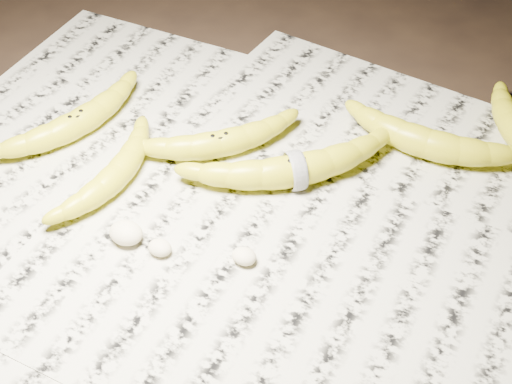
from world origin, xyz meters
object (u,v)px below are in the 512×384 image
at_px(banana_left_b, 117,172).
at_px(banana_upper_a, 429,141).
at_px(banana_left_a, 76,121).
at_px(banana_taped, 296,168).
at_px(banana_center, 219,142).

distance_m(banana_left_b, banana_upper_a, 0.40).
height_order(banana_left_a, banana_taped, banana_taped).
bearing_deg(banana_upper_a, banana_left_a, -160.06).
distance_m(banana_center, banana_upper_a, 0.27).
bearing_deg(banana_taped, banana_center, 136.16).
bearing_deg(banana_upper_a, banana_taped, -138.40).
relative_size(banana_center, banana_taped, 0.80).
bearing_deg(banana_taped, banana_left_a, 147.05).
relative_size(banana_left_a, banana_upper_a, 1.01).
xyz_separation_m(banana_center, banana_taped, (0.11, -0.00, 0.00)).
bearing_deg(banana_taped, banana_upper_a, 1.43).
distance_m(banana_left_b, banana_center, 0.14).
relative_size(banana_left_b, banana_center, 0.90).
height_order(banana_left_b, banana_taped, banana_taped).
bearing_deg(banana_center, banana_taped, -45.50).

